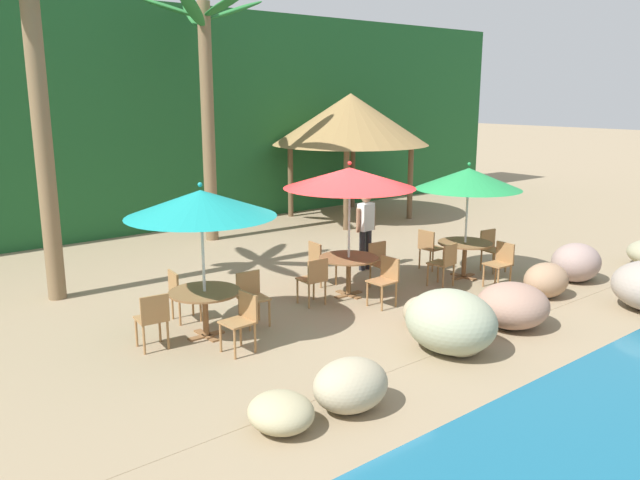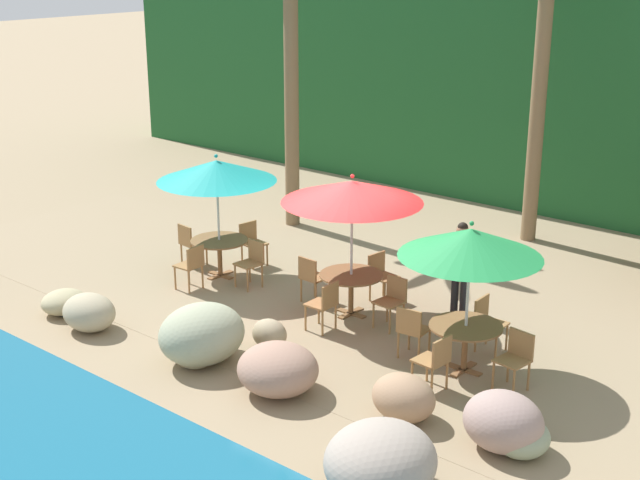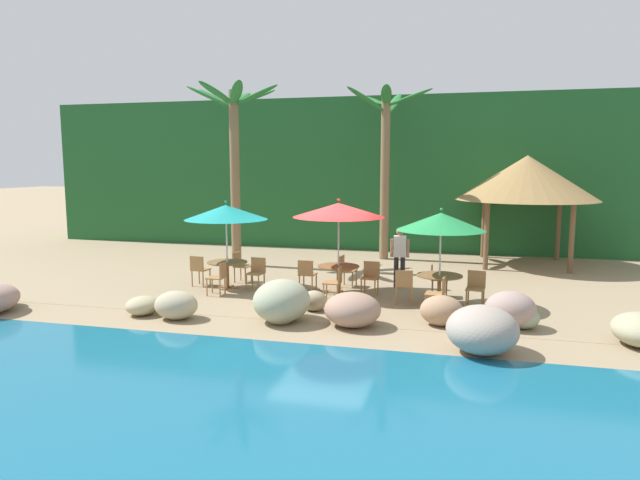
% 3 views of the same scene
% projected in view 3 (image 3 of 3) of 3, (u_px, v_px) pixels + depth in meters
% --- Properties ---
extents(ground_plane, '(120.00, 120.00, 0.00)m').
position_uv_depth(ground_plane, '(323.00, 295.00, 14.62)').
color(ground_plane, '#937F60').
extents(terrace_deck, '(18.00, 5.20, 0.01)m').
position_uv_depth(terrace_deck, '(323.00, 295.00, 14.62)').
color(terrace_deck, '#937F60').
rests_on(terrace_deck, ground).
extents(foliage_backdrop, '(28.00, 2.40, 6.00)m').
position_uv_depth(foliage_backdrop, '(376.00, 174.00, 22.86)').
color(foliage_backdrop, '#1E5628').
rests_on(foliage_backdrop, ground).
extents(rock_seawall, '(15.13, 3.03, 0.92)m').
position_uv_depth(rock_seawall, '(312.00, 310.00, 11.68)').
color(rock_seawall, '#8C9E70').
rests_on(rock_seawall, ground).
extents(umbrella_teal, '(2.26, 2.26, 2.41)m').
position_uv_depth(umbrella_teal, '(226.00, 212.00, 15.13)').
color(umbrella_teal, silver).
rests_on(umbrella_teal, ground).
extents(dining_table_teal, '(1.10, 1.10, 0.74)m').
position_uv_depth(dining_table_teal, '(227.00, 266.00, 15.32)').
color(dining_table_teal, brown).
rests_on(dining_table_teal, ground).
extents(chair_teal_seaward, '(0.46, 0.46, 0.87)m').
position_uv_depth(chair_teal_seaward, '(257.00, 271.00, 15.14)').
color(chair_teal_seaward, '#9E7042').
rests_on(chair_teal_seaward, ground).
extents(chair_teal_inland, '(0.48, 0.47, 0.87)m').
position_uv_depth(chair_teal_inland, '(240.00, 264.00, 16.15)').
color(chair_teal_inland, '#9E7042').
rests_on(chair_teal_inland, ground).
extents(chair_teal_left, '(0.47, 0.47, 0.87)m').
position_uv_depth(chair_teal_left, '(199.00, 268.00, 15.55)').
color(chair_teal_left, '#9E7042').
rests_on(chair_teal_left, ground).
extents(chair_teal_right, '(0.45, 0.44, 0.87)m').
position_uv_depth(chair_teal_right, '(219.00, 276.00, 14.49)').
color(chair_teal_right, '#9E7042').
rests_on(chair_teal_right, ground).
extents(umbrella_red, '(2.40, 2.40, 2.51)m').
position_uv_depth(umbrella_red, '(339.00, 210.00, 14.50)').
color(umbrella_red, silver).
rests_on(umbrella_red, ground).
extents(dining_table_red, '(1.10, 1.10, 0.74)m').
position_uv_depth(dining_table_red, '(338.00, 270.00, 14.71)').
color(dining_table_red, brown).
rests_on(dining_table_red, ground).
extents(chair_red_seaward, '(0.45, 0.46, 0.87)m').
position_uv_depth(chair_red_seaward, '(371.00, 276.00, 14.54)').
color(chair_red_seaward, '#9E7042').
rests_on(chair_red_seaward, ground).
extents(chair_red_inland, '(0.47, 0.47, 0.87)m').
position_uv_depth(chair_red_inland, '(345.00, 268.00, 15.54)').
color(chair_red_inland, '#9E7042').
rests_on(chair_red_inland, ground).
extents(chair_red_left, '(0.44, 0.45, 0.87)m').
position_uv_depth(chair_red_left, '(307.00, 273.00, 14.89)').
color(chair_red_left, '#9E7042').
rests_on(chair_red_left, ground).
extents(chair_red_right, '(0.44, 0.43, 0.87)m').
position_uv_depth(chair_red_right, '(336.00, 281.00, 13.88)').
color(chair_red_right, '#9E7042').
rests_on(chair_red_right, ground).
extents(umbrella_green, '(2.11, 2.11, 2.36)m').
position_uv_depth(umbrella_green, '(441.00, 222.00, 13.30)').
color(umbrella_green, silver).
rests_on(umbrella_green, ground).
extents(dining_table_green, '(1.10, 1.10, 0.74)m').
position_uv_depth(dining_table_green, '(439.00, 280.00, 13.49)').
color(dining_table_green, brown).
rests_on(dining_table_green, ground).
extents(chair_green_seaward, '(0.47, 0.48, 0.87)m').
position_uv_depth(chair_green_seaward, '(476.00, 286.00, 13.27)').
color(chair_green_seaward, '#9E7042').
rests_on(chair_green_seaward, ground).
extents(chair_green_inland, '(0.44, 0.43, 0.87)m').
position_uv_depth(chair_green_inland, '(436.00, 277.00, 14.34)').
color(chair_green_inland, '#9E7042').
rests_on(chair_green_inland, ground).
extents(chair_green_left, '(0.47, 0.47, 0.87)m').
position_uv_depth(chair_green_left, '(404.00, 284.00, 13.52)').
color(chair_green_left, '#9E7042').
rests_on(chair_green_left, ground).
extents(chair_green_right, '(0.46, 0.45, 0.87)m').
position_uv_depth(chair_green_right, '(439.00, 292.00, 12.67)').
color(chair_green_right, '#9E7042').
rests_on(chair_green_right, ground).
extents(palm_tree_nearest, '(3.13, 3.15, 5.98)m').
position_uv_depth(palm_tree_nearest, '(234.00, 142.00, 18.43)').
color(palm_tree_nearest, brown).
rests_on(palm_tree_nearest, ground).
extents(palm_tree_second, '(2.96, 3.22, 6.05)m').
position_uv_depth(palm_tree_second, '(385.00, 149.00, 19.67)').
color(palm_tree_second, brown).
rests_on(palm_tree_second, ground).
extents(palapa_hut, '(4.63, 4.63, 3.69)m').
position_uv_depth(palapa_hut, '(527.00, 178.00, 18.64)').
color(palapa_hut, brown).
rests_on(palapa_hut, ground).
extents(waiter_in_white, '(0.52, 0.23, 1.70)m').
position_uv_depth(waiter_in_white, '(400.00, 252.00, 15.37)').
color(waiter_in_white, '#232328').
rests_on(waiter_in_white, ground).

